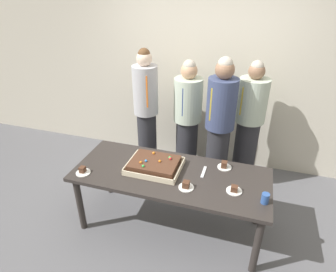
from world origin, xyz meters
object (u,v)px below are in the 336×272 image
Objects in this scene: drink_cup_nearest at (265,198)px; person_green_shirt_behind at (249,124)px; plated_slice_far_left at (186,186)px; person_serving_front at (146,112)px; plated_slice_far_right at (83,171)px; party_table at (171,180)px; cake_server_utensil at (204,172)px; sheet_cake at (154,165)px; plated_slice_near_right at (234,190)px; person_striped_tie_right at (219,126)px; plated_slice_near_left at (224,166)px; person_far_right_suit at (187,118)px.

drink_cup_nearest is 0.06× the size of person_green_shirt_behind.
person_serving_front is (-0.85, 1.15, 0.17)m from plated_slice_far_left.
party_table is at bearing 17.09° from plated_slice_far_right.
cake_server_utensil is 1.30m from person_serving_front.
sheet_cake is at bearing -170.54° from cake_server_utensil.
person_serving_front is at bearing 140.50° from plated_slice_near_right.
plated_slice_far_right is at bearing -175.52° from plated_slice_far_left.
person_striped_tie_right is at bearing 57.32° from person_serving_front.
sheet_cake is 3.75× the size of plated_slice_near_right.
person_serving_front is at bearing 115.69° from sheet_cake.
plated_slice_far_left is 1.42m from person_green_shirt_behind.
plated_slice_far_right is (-1.39, -0.53, -0.00)m from plated_slice_near_left.
person_striped_tie_right is at bearing 62.39° from person_far_right_suit.
cake_server_utensil is at bearing 22.82° from person_serving_front.
sheet_cake is 2.81× the size of cake_server_utensil.
sheet_cake is 1.05m from person_serving_front.
plated_slice_near_right is 1.00× the size of plated_slice_far_left.
person_serving_front is at bearing 148.60° from plated_slice_near_left.
person_far_right_suit is (-0.32, 1.32, 0.08)m from plated_slice_far_left.
person_striped_tie_right is at bearing 119.25° from drink_cup_nearest.
drink_cup_nearest is 0.50× the size of cake_server_utensil.
plated_slice_near_right is 1.69m from person_serving_front.
plated_slice_near_right is at bearing 6.27° from plated_slice_far_right.
plated_slice_near_right is 1.25m from person_green_shirt_behind.
person_far_right_suit reaches higher than plated_slice_near_left.
plated_slice_near_right is (0.66, -0.10, 0.10)m from party_table.
party_table is 1.36m from person_green_shirt_behind.
plated_slice_near_left is (0.52, 0.27, 0.11)m from party_table.
cake_server_utensil is 0.11× the size of person_striped_tie_right.
person_green_shirt_behind is at bearing 69.75° from plated_slice_far_left.
party_table is 10.13× the size of cake_server_utensil.
sheet_cake is at bearing 0.00° from person_striped_tie_right.
plated_slice_far_left is (-0.45, -0.08, 0.00)m from plated_slice_near_right.
plated_slice_near_right is 0.09× the size of person_far_right_suit.
party_table is 1.14× the size of person_serving_front.
plated_slice_near_right is at bearing 10.53° from plated_slice_far_left.
drink_cup_nearest is 0.06× the size of person_serving_front.
cake_server_utensil is (0.32, 0.12, 0.09)m from party_table.
drink_cup_nearest is at bearing 63.35° from person_striped_tie_right.
person_striped_tie_right is at bearing 42.18° from plated_slice_far_right.
person_striped_tie_right reaches higher than party_table.
plated_slice_near_left is 0.09× the size of person_green_shirt_behind.
party_table is at bearing 7.24° from person_green_shirt_behind.
person_green_shirt_behind is at bearing 94.21° from person_far_right_suit.
person_serving_front is 1.05× the size of person_green_shirt_behind.
plated_slice_far_left is 0.08× the size of person_serving_front.
sheet_cake is at bearing 0.00° from person_green_shirt_behind.
person_serving_front reaches higher than person_green_shirt_behind.
person_serving_front is (-1.58, 1.15, 0.14)m from drink_cup_nearest.
plated_slice_far_right reaches higher than cake_server_utensil.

